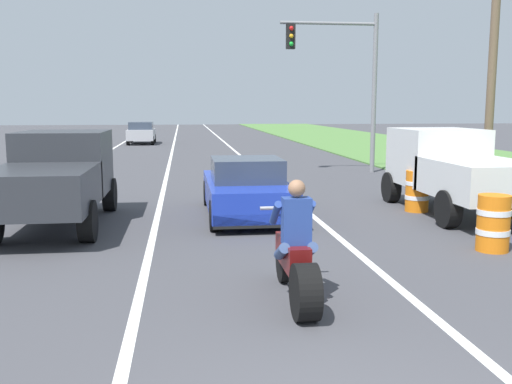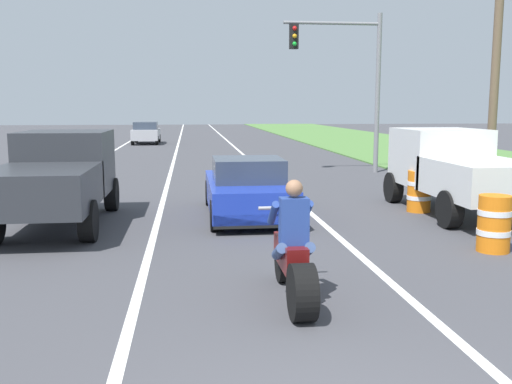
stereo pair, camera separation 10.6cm
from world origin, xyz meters
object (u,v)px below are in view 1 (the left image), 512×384
object	(u,v)px
sports_car_blue	(246,189)
pickup_truck_left_lane_dark_grey	(56,175)
pickup_truck_right_shoulder_white	(453,167)
construction_barrel_mid	(417,191)
traffic_light_mast_near	(347,69)
distant_car_far_ahead	(141,133)
motorcycle_with_rider	(296,259)
construction_barrel_nearest	(493,223)

from	to	relation	value
sports_car_blue	pickup_truck_left_lane_dark_grey	world-z (taller)	pickup_truck_left_lane_dark_grey
pickup_truck_right_shoulder_white	pickup_truck_left_lane_dark_grey	bearing A→B (deg)	-177.60
construction_barrel_mid	pickup_truck_right_shoulder_white	bearing A→B (deg)	-22.36
traffic_light_mast_near	distant_car_far_ahead	xyz separation A→B (m)	(-9.00, 18.74, -3.16)
pickup_truck_left_lane_dark_grey	pickup_truck_right_shoulder_white	distance (m)	9.05
motorcycle_with_rider	distant_car_far_ahead	world-z (taller)	motorcycle_with_rider
construction_barrel_mid	traffic_light_mast_near	bearing A→B (deg)	86.10
motorcycle_with_rider	construction_barrel_mid	world-z (taller)	motorcycle_with_rider
traffic_light_mast_near	construction_barrel_mid	xyz separation A→B (m)	(-0.57, -8.33, -3.43)
motorcycle_with_rider	pickup_truck_left_lane_dark_grey	size ratio (longest dim) A/B	0.46
traffic_light_mast_near	construction_barrel_nearest	distance (m)	12.72
traffic_light_mast_near	construction_barrel_nearest	size ratio (longest dim) A/B	6.00
pickup_truck_right_shoulder_white	construction_barrel_nearest	distance (m)	3.76
pickup_truck_left_lane_dark_grey	construction_barrel_mid	world-z (taller)	pickup_truck_left_lane_dark_grey
traffic_light_mast_near	sports_car_blue	bearing A→B (deg)	-119.44
motorcycle_with_rider	construction_barrel_nearest	distance (m)	4.58
motorcycle_with_rider	pickup_truck_right_shoulder_white	world-z (taller)	pickup_truck_right_shoulder_white
motorcycle_with_rider	sports_car_blue	xyz separation A→B (m)	(0.02, 6.05, 0.04)
pickup_truck_left_lane_dark_grey	construction_barrel_mid	xyz separation A→B (m)	(8.30, 0.69, -0.60)
sports_car_blue	traffic_light_mast_near	world-z (taller)	traffic_light_mast_near
pickup_truck_left_lane_dark_grey	construction_barrel_nearest	size ratio (longest dim) A/B	4.80
distant_car_far_ahead	traffic_light_mast_near	bearing A→B (deg)	-64.34
pickup_truck_left_lane_dark_grey	construction_barrel_nearest	distance (m)	8.70
sports_car_blue	traffic_light_mast_near	size ratio (longest dim) A/B	0.72
sports_car_blue	pickup_truck_right_shoulder_white	world-z (taller)	pickup_truck_right_shoulder_white
sports_car_blue	traffic_light_mast_near	distance (m)	10.24
pickup_truck_left_lane_dark_grey	traffic_light_mast_near	distance (m)	12.96
motorcycle_with_rider	sports_car_blue	size ratio (longest dim) A/B	0.51
distant_car_far_ahead	construction_barrel_nearest	bearing A→B (deg)	-75.16
motorcycle_with_rider	construction_barrel_nearest	size ratio (longest dim) A/B	2.21
motorcycle_with_rider	pickup_truck_right_shoulder_white	distance (m)	7.69
motorcycle_with_rider	pickup_truck_left_lane_dark_grey	distance (m)	6.85
pickup_truck_right_shoulder_white	traffic_light_mast_near	distance (m)	9.09
pickup_truck_right_shoulder_white	construction_barrel_mid	bearing A→B (deg)	157.64
pickup_truck_right_shoulder_white	construction_barrel_mid	size ratio (longest dim) A/B	4.80
construction_barrel_mid	distant_car_far_ahead	size ratio (longest dim) A/B	0.25
traffic_light_mast_near	construction_barrel_mid	distance (m)	9.03
motorcycle_with_rider	traffic_light_mast_near	distance (m)	15.62
sports_car_blue	distant_car_far_ahead	world-z (taller)	distant_car_far_ahead
sports_car_blue	distant_car_far_ahead	bearing A→B (deg)	98.87
pickup_truck_right_shoulder_white	distant_car_far_ahead	world-z (taller)	pickup_truck_right_shoulder_white
motorcycle_with_rider	construction_barrel_nearest	world-z (taller)	motorcycle_with_rider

